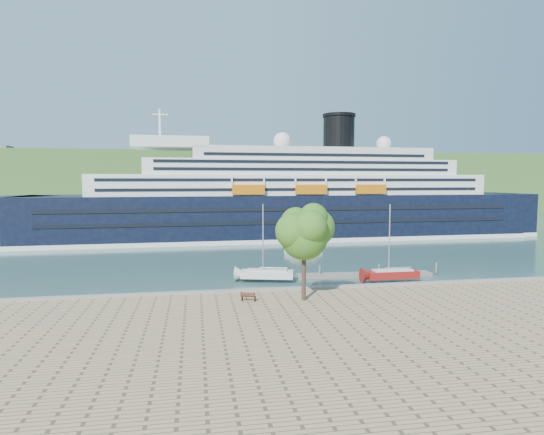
{
  "coord_description": "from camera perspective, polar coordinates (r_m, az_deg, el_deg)",
  "views": [
    {
      "loc": [
        -17.27,
        -48.52,
        13.11
      ],
      "look_at": [
        -3.95,
        30.0,
        6.51
      ],
      "focal_mm": 30.0,
      "sensor_mm": 36.0,
      "label": 1
    }
  ],
  "objects": [
    {
      "name": "ground",
      "position": [
        53.15,
        9.79,
        -9.61
      ],
      "size": [
        400.0,
        400.0,
        0.0
      ],
      "primitive_type": "plane",
      "color": "#2D504D",
      "rests_on": "ground"
    },
    {
      "name": "far_hillside",
      "position": [
        194.29,
        -4.54,
        4.4
      ],
      "size": [
        400.0,
        50.0,
        24.0
      ],
      "primitive_type": "cube",
      "color": "#355F26",
      "rests_on": "ground"
    },
    {
      "name": "quay_coping",
      "position": [
        52.69,
        9.88,
        -8.45
      ],
      "size": [
        220.0,
        0.5,
        0.3
      ],
      "primitive_type": "cube",
      "color": "slate",
      "rests_on": "promenade"
    },
    {
      "name": "cruise_ship",
      "position": [
        101.57,
        1.28,
        5.25
      ],
      "size": [
        125.18,
        20.91,
        28.03
      ],
      "primitive_type": null,
      "rotation": [
        0.0,
        0.0,
        0.02
      ],
      "color": "black",
      "rests_on": "ground"
    },
    {
      "name": "park_bench",
      "position": [
        46.23,
        -2.97,
        -9.81
      ],
      "size": [
        1.71,
        1.17,
        1.01
      ],
      "primitive_type": null,
      "rotation": [
        0.0,
        0.0,
        -0.36
      ],
      "color": "#462014",
      "rests_on": "promenade"
    },
    {
      "name": "promenade_tree",
      "position": [
        45.66,
        4.03,
        -3.86
      ],
      "size": [
        6.39,
        6.39,
        10.59
      ],
      "primitive_type": null,
      "color": "#325C18",
      "rests_on": "promenade"
    },
    {
      "name": "floating_pontoon",
      "position": [
        63.71,
        11.49,
        -7.04
      ],
      "size": [
        18.69,
        3.26,
        0.41
      ],
      "primitive_type": null,
      "rotation": [
        0.0,
        0.0,
        -0.05
      ],
      "color": "gray",
      "rests_on": "ground"
    },
    {
      "name": "sailboat_white_near",
      "position": [
        58.27,
        -0.63,
        -3.46
      ],
      "size": [
        7.72,
        3.85,
        9.6
      ],
      "primitive_type": null,
      "rotation": [
        0.0,
        0.0,
        -0.25
      ],
      "color": "silver",
      "rests_on": "ground"
    },
    {
      "name": "sailboat_red",
      "position": [
        60.26,
        14.95,
        -3.35
      ],
      "size": [
        7.44,
        2.1,
        9.6
      ],
      "primitive_type": null,
      "rotation": [
        0.0,
        0.0,
        -0.0
      ],
      "color": "maroon",
      "rests_on": "ground"
    },
    {
      "name": "tender_launch",
      "position": [
        83.39,
        4.0,
        -3.65
      ],
      "size": [
        7.38,
        4.9,
        1.93
      ],
      "primitive_type": null,
      "rotation": [
        0.0,
        0.0,
        0.39
      ],
      "color": "#C7640B",
      "rests_on": "ground"
    }
  ]
}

